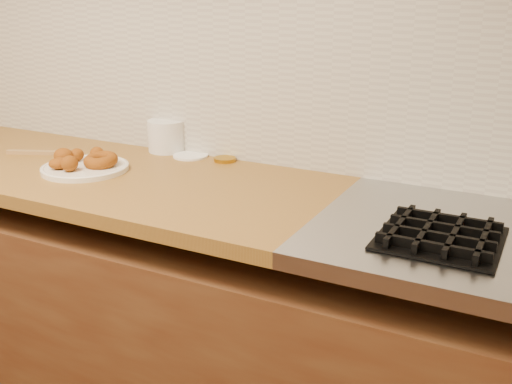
# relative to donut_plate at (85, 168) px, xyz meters

# --- Properties ---
(wall_back) EXTENTS (4.00, 0.02, 2.70)m
(wall_back) POSITION_rel_donut_plate_xyz_m (0.27, 0.34, 0.44)
(wall_back) COLOR #BBAC8E
(wall_back) RESTS_ON ground
(base_cabinet) EXTENTS (3.60, 0.60, 0.77)m
(base_cabinet) POSITION_rel_donut_plate_xyz_m (0.27, 0.03, -0.52)
(base_cabinet) COLOR brown
(base_cabinet) RESTS_ON floor
(butcher_block) EXTENTS (2.30, 0.62, 0.04)m
(butcher_block) POSITION_rel_donut_plate_xyz_m (-0.38, 0.03, -0.03)
(butcher_block) COLOR olive
(butcher_block) RESTS_ON base_cabinet
(backsplash) EXTENTS (3.60, 0.02, 0.60)m
(backsplash) POSITION_rel_donut_plate_xyz_m (0.27, 0.33, 0.29)
(backsplash) COLOR #BAB7A6
(backsplash) RESTS_ON wall_back
(donut_plate) EXTENTS (0.26, 0.26, 0.01)m
(donut_plate) POSITION_rel_donut_plate_xyz_m (0.00, 0.00, 0.00)
(donut_plate) COLOR white
(donut_plate) RESTS_ON butcher_block
(ring_donut) EXTENTS (0.11, 0.11, 0.05)m
(ring_donut) POSITION_rel_donut_plate_xyz_m (0.04, 0.02, 0.03)
(ring_donut) COLOR #8A4710
(ring_donut) RESTS_ON donut_plate
(fried_dough_chunks) EXTENTS (0.15, 0.18, 0.05)m
(fried_dough_chunks) POSITION_rel_donut_plate_xyz_m (-0.04, -0.01, 0.03)
(fried_dough_chunks) COLOR #8A4710
(fried_dough_chunks) RESTS_ON donut_plate
(plastic_tub) EXTENTS (0.16, 0.16, 0.11)m
(plastic_tub) POSITION_rel_donut_plate_xyz_m (0.08, 0.31, 0.05)
(plastic_tub) COLOR silver
(plastic_tub) RESTS_ON butcher_block
(tub_lid) EXTENTS (0.14, 0.14, 0.01)m
(tub_lid) POSITION_rel_donut_plate_xyz_m (0.20, 0.28, -0.00)
(tub_lid) COLOR white
(tub_lid) RESTS_ON butcher_block
(brass_jar_lid) EXTENTS (0.08, 0.08, 0.01)m
(brass_jar_lid) POSITION_rel_donut_plate_xyz_m (0.33, 0.29, -0.00)
(brass_jar_lid) COLOR #B18218
(brass_jar_lid) RESTS_ON butcher_block
(wooden_utensil) EXTENTS (0.16, 0.08, 0.01)m
(wooden_utensil) POSITION_rel_donut_plate_xyz_m (-0.29, 0.06, -0.00)
(wooden_utensil) COLOR olive
(wooden_utensil) RESTS_ON butcher_block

